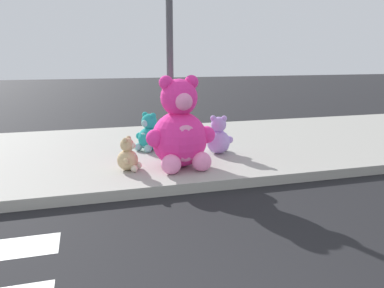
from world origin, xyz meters
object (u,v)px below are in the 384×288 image
Objects in this scene: sign_pole at (170,55)px; plush_teal at (149,135)px; plush_lavender at (218,138)px; plush_pink_large at (180,131)px; plush_tan at (128,157)px.

plush_teal is (-0.28, 0.59, -1.42)m from sign_pole.
plush_lavender is at bearing 3.05° from sign_pole.
plush_tan is (-0.79, 0.04, -0.36)m from plush_pink_large.
plush_lavender is at bearing 20.00° from plush_tan.
sign_pole is 1.77m from plush_tan.
plush_pink_large is 2.73× the size of plush_tan.
plush_lavender is (0.87, 0.05, -1.43)m from sign_pole.
sign_pole is 4.62× the size of plush_teal.
plush_teal is at bearing 103.79° from plush_pink_large.
plush_lavender is at bearing 36.69° from plush_pink_large.
sign_pole is 2.28× the size of plush_pink_large.
sign_pole is at bearing 90.94° from plush_pink_large.
plush_teal reaches higher than plush_lavender.
sign_pole reaches higher than plush_pink_large.
plush_lavender is 0.97× the size of plush_teal.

